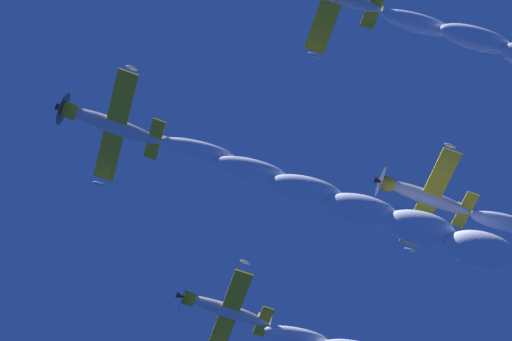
% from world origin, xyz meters
% --- Properties ---
extents(airplane_lead, '(8.20, 9.13, 3.08)m').
position_xyz_m(airplane_lead, '(-3.94, 3.19, 60.51)').
color(airplane_lead, silver).
extents(airplane_right_wingman, '(8.22, 9.05, 3.14)m').
position_xyz_m(airplane_right_wingman, '(-19.40, -7.53, 62.87)').
color(airplane_right_wingman, silver).
extents(airplane_slot_tail, '(8.19, 9.13, 3.12)m').
position_xyz_m(airplane_slot_tail, '(-27.98, 9.15, 63.36)').
color(airplane_slot_tail, silver).
extents(smoke_trail_lead, '(27.24, 7.95, 5.52)m').
position_xyz_m(smoke_trail_lead, '(-23.86, 7.83, 58.02)').
color(smoke_trail_lead, white).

